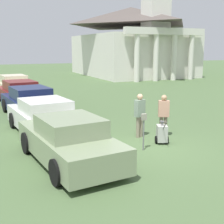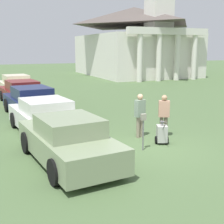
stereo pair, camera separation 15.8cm
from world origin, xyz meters
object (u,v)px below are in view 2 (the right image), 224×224
parked_car_navy (31,102)px  person_worker (140,113)px  parked_car_cream (16,86)px  parked_car_sage (68,141)px  parking_meter (143,125)px  church (136,36)px  parked_car_maroon (22,93)px  person_supervisor (164,113)px  equipment_cart (162,133)px  parked_car_white (45,117)px

parked_car_navy → person_worker: 6.56m
parked_car_cream → parked_car_sage: bearing=-96.3°
parking_meter → person_worker: 1.59m
person_worker → church: (12.75, 25.46, 3.89)m
parked_car_sage → parked_car_maroon: (0.00, 11.14, -0.01)m
person_worker → parking_meter: bearing=46.8°
parked_car_navy → person_supervisor: (4.18, -5.97, 0.25)m
parked_car_maroon → parking_meter: bearing=-82.8°
parking_meter → equipment_cart: bearing=21.8°
parked_car_maroon → parked_car_navy: bearing=-96.3°
parked_car_navy → equipment_cart: (3.64, -6.74, -0.31)m
parked_car_maroon → parking_meter: parked_car_maroon is taller
parked_car_white → parked_car_maroon: 7.53m
parked_car_navy → parked_car_maroon: (0.00, 3.92, -0.03)m
parked_car_cream → person_supervisor: person_supervisor is taller
parked_car_cream → person_worker: size_ratio=2.80×
parked_car_navy → church: bearing=44.7°
parking_meter → equipment_cart: size_ratio=1.28×
parked_car_navy → equipment_cart: 7.66m
parked_car_navy → equipment_cart: parked_car_navy is taller
person_supervisor → parking_meter: bearing=63.8°
parked_car_navy → church: church is taller
parked_car_white → parked_car_navy: (0.00, 3.62, 0.03)m
parking_meter → parked_car_cream: bearing=100.4°
parking_meter → equipment_cart: (0.99, 0.40, -0.51)m
parking_meter → equipment_cart: parking_meter is taller
parked_car_sage → parking_meter: parked_car_sage is taller
parked_car_white → parked_car_cream: size_ratio=1.04×
parked_car_white → person_supervisor: (4.19, -2.36, 0.28)m
parked_car_cream → parking_meter: 14.64m
parked_car_white → parking_meter: bearing=-59.3°
parked_car_white → parked_car_maroon: bearing=83.7°
parked_car_sage → parked_car_white: (0.00, 3.60, -0.01)m
parking_meter → person_supervisor: 1.93m
parked_car_maroon → person_worker: person_worker is taller
parked_car_sage → person_supervisor: person_supervisor is taller
parked_car_cream → parking_meter: (2.65, -14.40, 0.19)m
church → parked_car_sage: bearing=-120.7°
parked_car_maroon → person_supervisor: 10.74m
person_worker → parked_car_sage: bearing=5.6°
person_supervisor → equipment_cart: person_supervisor is taller
person_worker → church: church is taller
parked_car_sage → church: (16.04, 27.00, 4.19)m
person_supervisor → church: church is taller
parked_car_maroon → church: size_ratio=0.23×
parked_car_cream → person_supervisor: 13.89m
parked_car_navy → parked_car_maroon: 3.92m
person_worker → church: size_ratio=0.07×
parking_meter → parked_car_white: bearing=127.0°
person_worker → person_supervisor: (0.90, -0.30, -0.03)m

